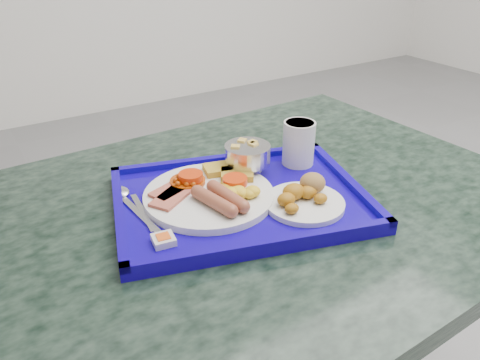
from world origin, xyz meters
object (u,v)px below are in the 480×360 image
Objects in this scene: table at (229,288)px; tray at (240,200)px; fruit_bowl at (247,155)px; bread_plate at (304,197)px; main_plate at (212,192)px; juice_cup at (299,142)px.

table is 0.22m from tray.
table is 13.40× the size of fruit_bowl.
main_plate is at bearing 141.41° from bread_plate.
fruit_bowl is (-0.02, 0.17, 0.03)m from bread_plate.
fruit_bowl reaches higher than bread_plate.
tray is 5.74× the size of fruit_bowl.
fruit_bowl is at bearing 24.89° from main_plate.
juice_cup is (0.10, 0.15, 0.04)m from bread_plate.
fruit_bowl is at bearing 49.61° from tray.
main_plate reaches higher than tray.
juice_cup reaches higher than main_plate.
main_plate is (-0.05, 0.03, 0.02)m from tray.
bread_plate is at bearing -124.04° from juice_cup.
bread_plate reaches higher than tray.
table is 0.30m from fruit_bowl.
table is at bearing 178.03° from tray.
bread_plate is 1.56× the size of juice_cup.
fruit_bowl is (0.07, 0.08, 0.05)m from tray.
bread_plate is 0.19m from juice_cup.
tray is 0.12m from fruit_bowl.
table is at bearing -140.06° from fruit_bowl.
fruit_bowl is 0.99× the size of juice_cup.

